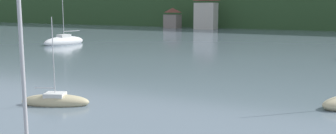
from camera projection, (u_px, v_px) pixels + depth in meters
shore_building_west at (173, 18)px, 105.53m from camera, size 4.08×3.82×5.60m
shore_building_westcentral at (206, 13)px, 100.57m from camera, size 5.82×3.70×8.69m
sailboat_far_9 at (64, 41)px, 59.39m from camera, size 3.08×7.57×10.62m
sailboat_mid_11 at (55, 101)px, 22.32m from camera, size 4.17×2.76×5.36m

